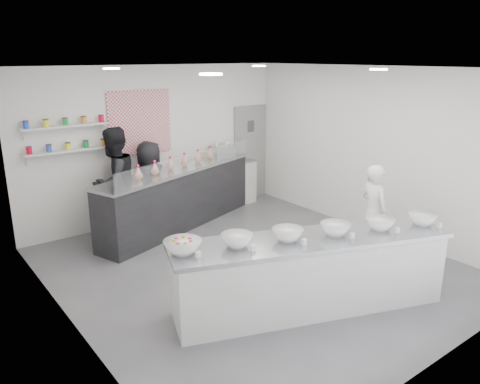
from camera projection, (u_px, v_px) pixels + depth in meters
name	position (u px, v px, depth m)	size (l,w,h in m)	color
floor	(253.00, 267.00, 7.26)	(6.00, 6.00, 0.00)	#515156
ceiling	(255.00, 68.00, 6.41)	(6.00, 6.00, 0.00)	white
back_wall	(157.00, 144.00, 9.12)	(5.50, 5.50, 0.00)	white
left_wall	(63.00, 210.00, 5.23)	(6.00, 6.00, 0.00)	white
right_wall	(372.00, 151.00, 8.44)	(6.00, 6.00, 0.00)	white
back_door	(250.00, 153.00, 10.57)	(0.88, 0.04, 2.10)	gray
pattern_panel	(140.00, 123.00, 8.77)	(1.25, 0.03, 1.20)	#CA3C4B
jar_shelf_lower	(68.00, 150.00, 8.00)	(1.45, 0.22, 0.04)	silver
jar_shelf_upper	(65.00, 126.00, 7.88)	(1.45, 0.22, 0.04)	silver
preserve_jars	(67.00, 134.00, 7.90)	(1.45, 0.10, 0.56)	red
downlight_0	(211.00, 74.00, 4.84)	(0.24, 0.24, 0.02)	white
downlight_1	(379.00, 69.00, 6.47)	(0.24, 0.24, 0.02)	white
downlight_2	(111.00, 69.00, 6.82)	(0.24, 0.24, 0.02)	white
downlight_3	(259.00, 66.00, 8.45)	(0.24, 0.24, 0.02)	white
prep_counter	(310.00, 273.00, 5.97)	(3.59, 0.82, 0.98)	beige
back_bar	(179.00, 198.00, 8.84)	(3.70, 0.68, 1.15)	black
sneeze_guard	(191.00, 162.00, 8.47)	(3.65, 0.02, 0.31)	white
espresso_ledge	(228.00, 184.00, 10.15)	(1.29, 0.41, 0.95)	beige
espresso_machine	(222.00, 155.00, 9.87)	(0.49, 0.34, 0.37)	#93969E
cup_stacks	(207.00, 159.00, 9.65)	(0.24, 0.24, 0.31)	tan
prep_bowls	(312.00, 232.00, 5.81)	(3.64, 0.49, 0.16)	white
label_cards	(352.00, 244.00, 5.56)	(3.31, 0.04, 0.07)	white
cookie_bags	(178.00, 162.00, 8.64)	(2.14, 0.14, 0.26)	pink
woman_prep	(374.00, 212.00, 7.40)	(0.57, 0.37, 1.55)	white
staff_left	(115.00, 182.00, 8.33)	(0.96, 0.75, 1.97)	black
staff_right	(150.00, 185.00, 8.78)	(0.81, 0.53, 1.66)	black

